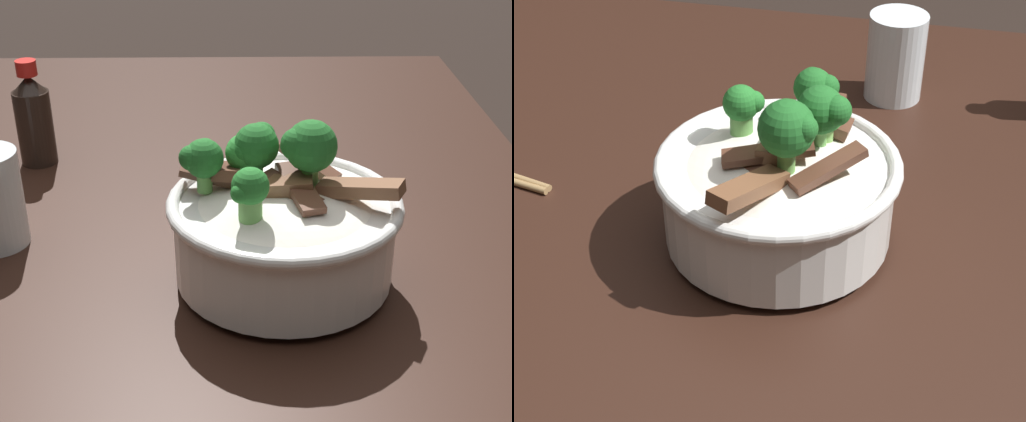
{
  "view_description": "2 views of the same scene",
  "coord_description": "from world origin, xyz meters",
  "views": [
    {
      "loc": [
        -0.66,
        -0.05,
        1.12
      ],
      "look_at": [
        -0.11,
        -0.06,
        0.82
      ],
      "focal_mm": 51.4,
      "sensor_mm": 36.0,
      "label": 1
    },
    {
      "loc": [
        0.02,
        -0.63,
        1.2
      ],
      "look_at": [
        -0.1,
        -0.1,
        0.78
      ],
      "focal_mm": 56.51,
      "sensor_mm": 36.0,
      "label": 2
    }
  ],
  "objects": [
    {
      "name": "rice_bowl",
      "position": [
        -0.1,
        -0.09,
        0.8
      ],
      "size": [
        0.21,
        0.21,
        0.15
      ],
      "color": "white",
      "rests_on": "dining_table"
    },
    {
      "name": "drinking_glass",
      "position": [
        -0.02,
        0.2,
        0.79
      ],
      "size": [
        0.06,
        0.06,
        0.1
      ],
      "color": "white",
      "rests_on": "dining_table"
    },
    {
      "name": "dining_table",
      "position": [
        0.0,
        0.0,
        0.63
      ],
      "size": [
        1.24,
        0.81,
        0.74
      ],
      "color": "black",
      "rests_on": "ground"
    }
  ]
}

